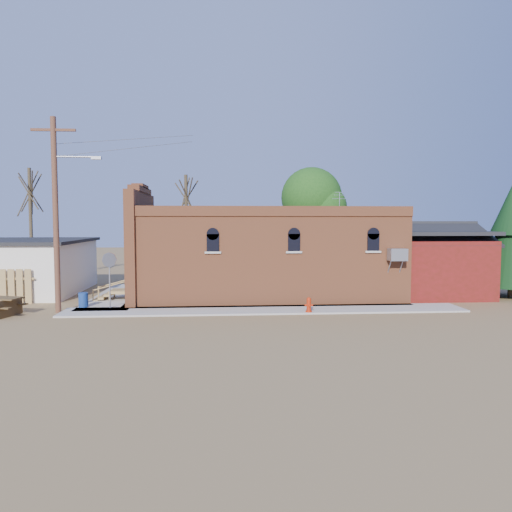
{
  "coord_description": "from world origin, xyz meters",
  "views": [
    {
      "loc": [
        -0.69,
        -22.44,
        4.25
      ],
      "look_at": [
        1.26,
        3.96,
        2.4
      ],
      "focal_mm": 35.0,
      "sensor_mm": 36.0,
      "label": 1
    }
  ],
  "objects": [
    {
      "name": "ground",
      "position": [
        0.0,
        0.0,
        0.0
      ],
      "size": [
        120.0,
        120.0,
        0.0
      ],
      "primitive_type": "plane",
      "color": "olive",
      "rests_on": "ground"
    },
    {
      "name": "trash_barrel",
      "position": [
        -7.3,
        2.14,
        0.43
      ],
      "size": [
        0.57,
        0.57,
        0.7
      ],
      "primitive_type": "cylinder",
      "rotation": [
        0.0,
        0.0,
        -0.31
      ],
      "color": "navy",
      "rests_on": "sidewalk_west"
    },
    {
      "name": "utility_pole",
      "position": [
        -8.14,
        1.2,
        4.77
      ],
      "size": [
        3.12,
        0.26,
        9.0
      ],
      "color": "#4F2E1F",
      "rests_on": "ground"
    },
    {
      "name": "tree_bare_near",
      "position": [
        -3.0,
        13.0,
        5.96
      ],
      "size": [
        2.8,
        2.8,
        7.65
      ],
      "color": "#493F2A",
      "rests_on": "ground"
    },
    {
      "name": "red_shed",
      "position": [
        11.5,
        5.5,
        2.27
      ],
      "size": [
        5.4,
        6.4,
        4.3
      ],
      "color": "#52170E",
      "rests_on": "ground"
    },
    {
      "name": "sidewalk_south",
      "position": [
        1.5,
        0.9,
        0.04
      ],
      "size": [
        19.0,
        2.2,
        0.08
      ],
      "primitive_type": "cube",
      "color": "#9E9991",
      "rests_on": "ground"
    },
    {
      "name": "tree_leafy",
      "position": [
        6.0,
        13.5,
        5.93
      ],
      "size": [
        4.4,
        4.4,
        8.15
      ],
      "color": "#493F2A",
      "rests_on": "ground"
    },
    {
      "name": "stop_sign",
      "position": [
        -5.95,
        1.8,
        2.14
      ],
      "size": [
        0.62,
        0.49,
        2.69
      ],
      "rotation": [
        0.0,
        0.0,
        0.22
      ],
      "color": "gray",
      "rests_on": "sidewalk_south"
    },
    {
      "name": "tree_bare_far",
      "position": [
        -14.0,
        14.0,
        6.36
      ],
      "size": [
        2.8,
        2.8,
        8.16
      ],
      "color": "#493F2A",
      "rests_on": "ground"
    },
    {
      "name": "fire_hydrant",
      "position": [
        3.41,
        -0.0,
        0.42
      ],
      "size": [
        0.38,
        0.34,
        0.68
      ],
      "rotation": [
        0.0,
        0.0,
        0.01
      ],
      "color": "#B0230A",
      "rests_on": "sidewalk_south"
    },
    {
      "name": "sidewalk_west",
      "position": [
        -6.3,
        6.0,
        0.04
      ],
      "size": [
        2.6,
        10.0,
        0.08
      ],
      "primitive_type": "cube",
      "color": "#9E9991",
      "rests_on": "ground"
    },
    {
      "name": "brick_bar",
      "position": [
        1.64,
        5.49,
        2.34
      ],
      "size": [
        16.4,
        7.97,
        6.3
      ],
      "color": "#A85933",
      "rests_on": "ground"
    }
  ]
}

